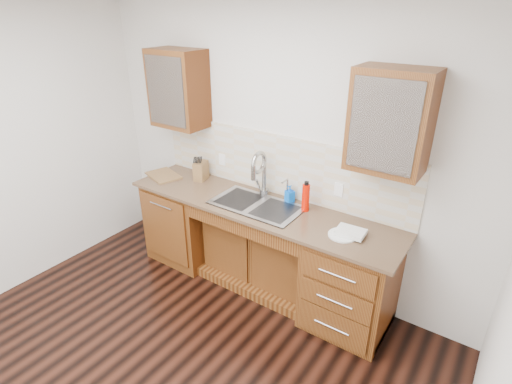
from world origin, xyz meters
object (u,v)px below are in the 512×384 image
Objects in this scene: plate at (342,235)px; knife_block at (201,171)px; soap_bottle at (290,194)px; water_bottle at (306,198)px; cutting_board at (163,175)px.

plate is 1.19× the size of knife_block.
plate is 1.70m from knife_block.
water_bottle is at bearing 3.98° from soap_bottle.
knife_block reaches higher than soap_bottle.
plate is at bearing 0.91° from soap_bottle.
knife_block is at bearing 23.09° from cutting_board.
plate is (0.65, -0.29, -0.07)m from soap_bottle.
knife_block is at bearing 172.77° from plate.
cutting_board is (-0.39, -0.17, -0.09)m from knife_block.
water_bottle is 1.23m from knife_block.
plate is at bearing -25.11° from water_bottle.
soap_bottle reaches higher than cutting_board.
water_bottle reaches higher than cutting_board.
cutting_board is at bearing 178.72° from plate.
knife_block is (-1.03, -0.08, 0.02)m from soap_bottle.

